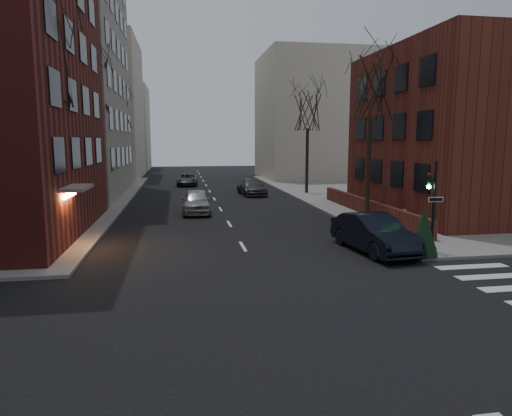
{
  "coord_description": "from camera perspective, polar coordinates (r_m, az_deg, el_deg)",
  "views": [
    {
      "loc": [
        -2.91,
        -9.09,
        5.05
      ],
      "look_at": [
        0.47,
        11.0,
        2.0
      ],
      "focal_mm": 32.0,
      "sensor_mm": 36.0,
      "label": 1
    }
  ],
  "objects": [
    {
      "name": "evergreen_shrub",
      "position": [
        20.7,
        20.23,
        -2.75
      ],
      "size": [
        1.54,
        1.54,
        2.09
      ],
      "primitive_type": "cone",
      "rotation": [
        0.0,
        0.0,
        0.26
      ],
      "color": "black",
      "rests_on": "sidewalk_far_right"
    },
    {
      "name": "streetlamp_near",
      "position": [
        31.55,
        -19.32,
        6.56
      ],
      "size": [
        0.36,
        0.36,
        6.28
      ],
      "color": "black",
      "rests_on": "sidewalk_far_left"
    },
    {
      "name": "ground",
      "position": [
        10.8,
        7.67,
        -19.45
      ],
      "size": [
        160.0,
        160.0,
        0.0
      ],
      "primitive_type": "plane",
      "color": "black",
      "rests_on": "ground"
    },
    {
      "name": "tree_left_b",
      "position": [
        35.79,
        -19.57,
        14.23
      ],
      "size": [
        4.4,
        4.4,
        10.8
      ],
      "color": "#2D231C",
      "rests_on": "sidewalk_far_left"
    },
    {
      "name": "car_lane_silver",
      "position": [
        31.94,
        -7.43,
        0.83
      ],
      "size": [
        2.11,
        4.88,
        1.64
      ],
      "primitive_type": "imported",
      "rotation": [
        0.0,
        0.0,
        -0.04
      ],
      "color": "#97979C",
      "rests_on": "ground"
    },
    {
      "name": "streetlamp_far",
      "position": [
        51.37,
        -15.57,
        7.3
      ],
      "size": [
        0.36,
        0.36,
        6.28
      ],
      "color": "black",
      "rests_on": "sidewalk_far_left"
    },
    {
      "name": "car_lane_far",
      "position": [
        51.47,
        -8.59,
        3.53
      ],
      "size": [
        2.48,
        4.9,
        1.33
      ],
      "primitive_type": "imported",
      "rotation": [
        0.0,
        0.0,
        -0.06
      ],
      "color": "#3D3D42",
      "rests_on": "ground"
    },
    {
      "name": "traffic_signal",
      "position": [
        21.32,
        21.17,
        -0.54
      ],
      "size": [
        0.76,
        0.44,
        4.0
      ],
      "color": "black",
      "rests_on": "sidewalk_far_right"
    },
    {
      "name": "tree_left_a",
      "position": [
        24.08,
        -24.59,
        15.93
      ],
      "size": [
        4.18,
        4.18,
        10.26
      ],
      "color": "#2D231C",
      "rests_on": "sidewalk_far_left"
    },
    {
      "name": "sandwich_board",
      "position": [
        28.45,
        17.95,
        -1.0
      ],
      "size": [
        0.41,
        0.54,
        0.81
      ],
      "primitive_type": "cube",
      "rotation": [
        0.0,
        0.0,
        -0.11
      ],
      "color": "white",
      "rests_on": "sidewalk_far_right"
    },
    {
      "name": "car_lane_gray",
      "position": [
        42.21,
        -0.52,
        2.66
      ],
      "size": [
        2.47,
        5.25,
        1.48
      ],
      "primitive_type": "imported",
      "rotation": [
        0.0,
        0.0,
        0.08
      ],
      "color": "#3E3F43",
      "rests_on": "ground"
    },
    {
      "name": "tree_left_c",
      "position": [
        49.54,
        -16.7,
        11.61
      ],
      "size": [
        3.96,
        3.96,
        9.72
      ],
      "color": "#2D231C",
      "rests_on": "sidewalk_far_left"
    },
    {
      "name": "building_left_tan",
      "position": [
        46.21,
        -28.71,
        18.68
      ],
      "size": [
        18.0,
        18.0,
        28.0
      ],
      "primitive_type": "cube",
      "color": "#9F9584",
      "rests_on": "ground"
    },
    {
      "name": "tree_right_a",
      "position": [
        29.66,
        14.2,
        14.03
      ],
      "size": [
        3.96,
        3.96,
        9.72
      ],
      "color": "#2D231C",
      "rests_on": "sidewalk_far_right"
    },
    {
      "name": "building_right_brick",
      "position": [
        34.15,
        25.4,
        8.46
      ],
      "size": [
        12.0,
        14.0,
        11.0
      ],
      "primitive_type": "cube",
      "color": "#5C261A",
      "rests_on": "ground"
    },
    {
      "name": "building_distant_ra",
      "position": [
        61.82,
        7.46,
        11.18
      ],
      "size": [
        14.0,
        14.0,
        16.0
      ],
      "primitive_type": "cube",
      "color": "beige",
      "rests_on": "ground"
    },
    {
      "name": "building_distant_la",
      "position": [
        65.34,
        -20.6,
        11.45
      ],
      "size": [
        14.0,
        16.0,
        18.0
      ],
      "primitive_type": "cube",
      "color": "beige",
      "rests_on": "ground"
    },
    {
      "name": "parked_sedan",
      "position": [
        21.36,
        14.49,
        -3.07
      ],
      "size": [
        2.46,
        5.41,
        1.72
      ],
      "primitive_type": "imported",
      "rotation": [
        0.0,
        0.0,
        0.12
      ],
      "color": "black",
      "rests_on": "ground"
    },
    {
      "name": "tree_right_b",
      "position": [
        42.8,
        6.5,
        11.86
      ],
      "size": [
        3.74,
        3.74,
        9.18
      ],
      "color": "#2D231C",
      "rests_on": "sidewalk_far_right"
    },
    {
      "name": "building_distant_lb",
      "position": [
        81.74,
        -16.86,
        9.53
      ],
      "size": [
        10.0,
        12.0,
        14.0
      ],
      "primitive_type": "cube",
      "color": "beige",
      "rests_on": "ground"
    },
    {
      "name": "low_wall_right",
      "position": [
        30.95,
        13.81,
        0.09
      ],
      "size": [
        0.35,
        16.0,
        1.0
      ],
      "primitive_type": "cube",
      "color": "#5C261A",
      "rests_on": "sidewalk_far_right"
    }
  ]
}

